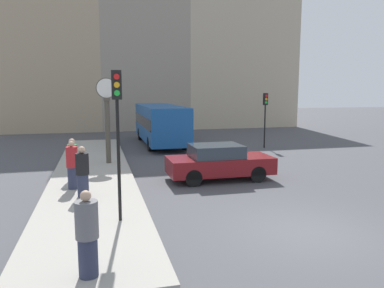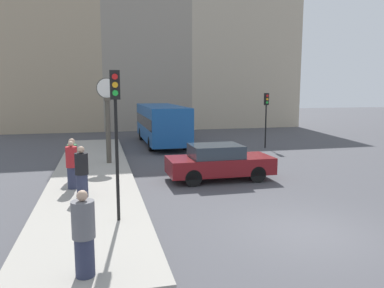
{
  "view_description": "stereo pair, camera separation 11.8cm",
  "coord_description": "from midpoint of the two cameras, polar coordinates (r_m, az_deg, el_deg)",
  "views": [
    {
      "loc": [
        -5.33,
        -8.3,
        3.72
      ],
      "look_at": [
        -1.29,
        7.57,
        1.34
      ],
      "focal_mm": 35.0,
      "sensor_mm": 36.0,
      "label": 1
    },
    {
      "loc": [
        -5.22,
        -8.33,
        3.72
      ],
      "look_at": [
        -1.29,
        7.57,
        1.34
      ],
      "focal_mm": 35.0,
      "sensor_mm": 36.0,
      "label": 2
    }
  ],
  "objects": [
    {
      "name": "sedan_car",
      "position": [
        15.55,
        4.31,
        -2.76
      ],
      "size": [
        4.33,
        1.83,
        1.48
      ],
      "color": "maroon",
      "rests_on": "ground_plane"
    },
    {
      "name": "pedestrian_red_top",
      "position": [
        14.15,
        -17.62,
        -3.11
      ],
      "size": [
        0.41,
        0.41,
        1.74
      ],
      "color": "#2D334C",
      "rests_on": "sidewalk_corner"
    },
    {
      "name": "ground_plane",
      "position": [
        10.53,
        17.74,
        -12.83
      ],
      "size": [
        120.0,
        120.0,
        0.0
      ],
      "primitive_type": "plane",
      "color": "#47474C"
    },
    {
      "name": "sidewalk_corner",
      "position": [
        17.25,
        -14.68,
        -4.18
      ],
      "size": [
        3.3,
        21.09,
        0.16
      ],
      "primitive_type": "cube",
      "color": "#A39E93",
      "rests_on": "ground_plane"
    },
    {
      "name": "pedestrian_black_jacket",
      "position": [
        13.01,
        -16.19,
        -4.13
      ],
      "size": [
        0.44,
        0.44,
        1.71
      ],
      "color": "#2D334C",
      "rests_on": "sidewalk_corner"
    },
    {
      "name": "street_clock",
      "position": [
        18.56,
        -12.55,
        4.01
      ],
      "size": [
        0.98,
        0.32,
        4.12
      ],
      "color": "#4C473D",
      "rests_on": "sidewalk_corner"
    },
    {
      "name": "traffic_light_far",
      "position": [
        24.39,
        11.38,
        5.31
      ],
      "size": [
        0.26,
        0.24,
        3.51
      ],
      "color": "black",
      "rests_on": "ground_plane"
    },
    {
      "name": "pedestrian_grey_jacket",
      "position": [
        7.58,
        -15.72,
        -13.13
      ],
      "size": [
        0.44,
        0.44,
        1.7
      ],
      "color": "#2D334C",
      "rests_on": "sidewalk_corner"
    },
    {
      "name": "traffic_light_near",
      "position": [
        10.11,
        -11.22,
        4.35
      ],
      "size": [
        0.26,
        0.24,
        4.07
      ],
      "color": "black",
      "rests_on": "sidewalk_corner"
    },
    {
      "name": "pedestrian_green_hoodie",
      "position": [
        15.52,
        -17.54,
        -2.27
      ],
      "size": [
        0.39,
        0.39,
        1.67
      ],
      "color": "#2D334C",
      "rests_on": "sidewalk_corner"
    },
    {
      "name": "building_row",
      "position": [
        36.91,
        -6.8,
        15.57
      ],
      "size": [
        28.42,
        5.0,
        19.52
      ],
      "color": "tan",
      "rests_on": "ground_plane"
    },
    {
      "name": "bus_distant",
      "position": [
        25.54,
        -4.57,
        3.32
      ],
      "size": [
        2.47,
        8.54,
        2.65
      ],
      "color": "#195199",
      "rests_on": "ground_plane"
    }
  ]
}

